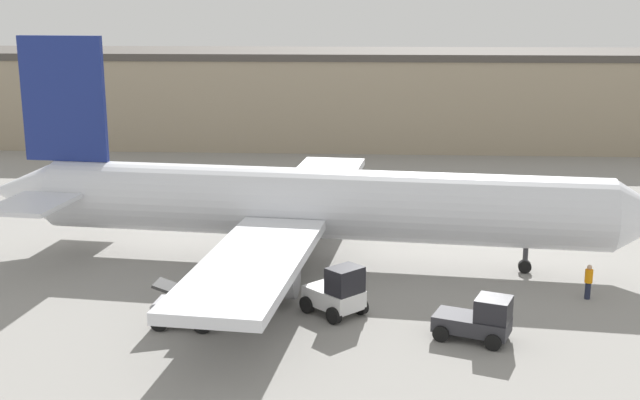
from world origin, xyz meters
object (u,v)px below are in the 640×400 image
Objects in this scene: airplane at (302,203)px; pushback_tug at (337,292)px; belt_loader_truck at (190,304)px; baggage_tug at (479,320)px; ground_crew_worker at (588,281)px.

airplane reaches higher than pushback_tug.
pushback_tug is at bearing 18.12° from belt_loader_truck.
belt_loader_truck is at bearing -163.32° from baggage_tug.
belt_loader_truck is (-18.83, -4.49, 0.06)m from ground_crew_worker.
pushback_tug is at bearing -109.45° from ground_crew_worker.
baggage_tug is (-6.07, -5.42, 0.00)m from ground_crew_worker.
baggage_tug is 1.22× the size of belt_loader_truck.
pushback_tug is (-12.25, -2.87, 0.17)m from ground_crew_worker.
airplane is 13.83m from baggage_tug.
baggage_tug is 6.69m from pushback_tug.
ground_crew_worker is 0.60× the size of belt_loader_truck.
belt_loader_truck is 0.89× the size of pushback_tug.
belt_loader_truck reaches higher than baggage_tug.
belt_loader_truck is at bearing -109.21° from ground_crew_worker.
ground_crew_worker is at bearing 17.68° from belt_loader_truck.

